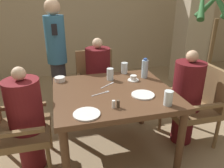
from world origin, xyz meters
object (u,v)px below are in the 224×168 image
chair_left_side (11,126)px  chair_right_side (196,102)px  potted_palm (209,63)px  glass_tall_far (168,98)px  teacup_with_saucer (133,78)px  standing_host (57,55)px  plate_main_left (87,114)px  diner_in_far_chair (98,79)px  glass_tall_mid (110,74)px  bowl_small (60,79)px  water_bottle (145,69)px  plate_main_right (143,95)px  glass_tall_near (124,68)px  chair_far_side (97,81)px  diner_in_left_chair (27,119)px  diner_in_right_chair (186,98)px

chair_left_side → chair_right_side: size_ratio=1.00×
potted_palm → glass_tall_far: (-1.32, -1.19, 0.15)m
chair_right_side → teacup_with_saucer: size_ratio=7.27×
standing_host → plate_main_left: 1.53m
diner_in_far_chair → glass_tall_mid: (0.04, -0.49, 0.23)m
chair_left_side → glass_tall_far: 1.45m
bowl_small → water_bottle: bearing=-7.3°
chair_right_side → plate_main_right: chair_right_side is taller
bowl_small → water_bottle: (0.94, -0.12, 0.08)m
teacup_with_saucer → glass_tall_far: glass_tall_far is taller
chair_right_side → glass_tall_near: (-0.72, 0.46, 0.32)m
potted_palm → glass_tall_mid: 1.74m
chair_left_side → glass_tall_far: size_ratio=6.82×
chair_right_side → glass_tall_near: size_ratio=6.82×
diner_in_far_chair → teacup_with_saucer: 0.66m
plate_main_right → bowl_small: (-0.74, 0.56, 0.02)m
bowl_small → standing_host: bearing=90.5°
diner_in_far_chair → plate_main_right: (0.24, -0.95, 0.17)m
potted_palm → plate_main_left: potted_palm is taller
diner_in_far_chair → chair_right_side: size_ratio=1.25×
chair_left_side → glass_tall_mid: chair_left_side is taller
chair_left_side → chair_far_side: (0.98, 0.92, 0.00)m
teacup_with_saucer → glass_tall_near: size_ratio=0.94×
chair_right_side → glass_tall_mid: 1.03m
water_bottle → glass_tall_far: 0.67m
standing_host → glass_tall_mid: 1.00m
chair_far_side → water_bottle: (0.44, -0.66, 0.36)m
plate_main_left → plate_main_right: (0.56, 0.22, 0.00)m
chair_left_side → diner_in_left_chair: diner_in_left_chair is taller
teacup_with_saucer → bowl_small: teacup_with_saucer is taller
chair_far_side → potted_palm: bearing=-4.4°
diner_in_far_chair → bowl_small: bearing=-141.7°
chair_far_side → potted_palm: potted_palm is taller
diner_in_far_chair → water_bottle: 0.73m
glass_tall_near → glass_tall_mid: same height
chair_right_side → bowl_small: size_ratio=7.97×
plate_main_right → glass_tall_near: bearing=88.7°
chair_left_side → glass_tall_near: 1.36m
diner_in_right_chair → plate_main_right: 0.65m
diner_in_right_chair → glass_tall_far: (-0.46, -0.40, 0.24)m
chair_left_side → diner_in_right_chair: bearing=0.0°
plate_main_left → diner_in_right_chair: bearing=18.7°
diner_in_right_chair → glass_tall_near: bearing=141.7°
chair_far_side → glass_tall_far: chair_far_side is taller
chair_left_side → potted_palm: bearing=16.4°
standing_host → teacup_with_saucer: size_ratio=12.78×
glass_tall_mid → diner_in_left_chair: bearing=-161.5°
chair_far_side → bowl_small: size_ratio=7.97×
plate_main_right → glass_tall_mid: size_ratio=1.66×
glass_tall_near → teacup_with_saucer: bearing=-83.8°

